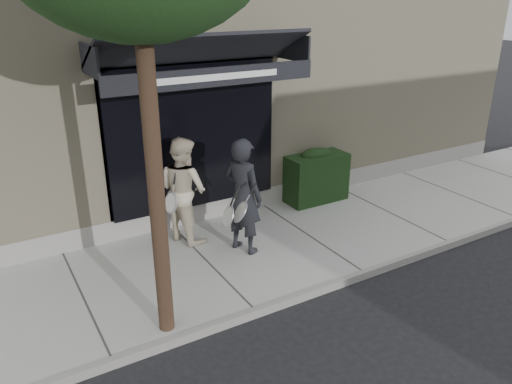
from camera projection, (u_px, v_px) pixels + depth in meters
ground at (306, 239)px, 9.18m from camera, size 80.00×80.00×0.00m
sidewalk at (306, 237)px, 9.16m from camera, size 20.00×3.00×0.12m
curb at (363, 274)px, 7.92m from camera, size 20.00×0.10×0.14m
building_facade at (190, 58)px, 12.12m from camera, size 14.30×8.04×5.64m
hedge at (315, 176)px, 10.45m from camera, size 1.30×0.70×1.14m
pedestrian_front at (243, 196)px, 8.22m from camera, size 0.89×0.95×1.98m
pedestrian_back at (183, 190)px, 8.64m from camera, size 0.99×1.10×1.87m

